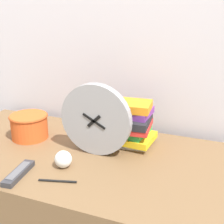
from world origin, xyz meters
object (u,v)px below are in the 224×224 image
Objects in this scene: basket at (29,125)px; desk_clock at (96,120)px; crumpled_paper_ball at (63,159)px; tv_remote at (19,173)px; pen at (58,181)px; book_stack at (128,124)px.

desk_clock is at bearing -4.86° from basket.
desk_clock is 0.20m from crumpled_paper_ball.
crumpled_paper_ball is (0.12, 0.11, 0.02)m from tv_remote.
basket is at bearing 138.26° from pen.
desk_clock is at bearing 54.32° from tv_remote.
desk_clock is at bearing 81.56° from pen.
desk_clock is 2.23× the size of pen.
tv_remote is at bearing -136.33° from crumpled_paper_ball.
crumpled_paper_ball reaches higher than tv_remote.
crumpled_paper_ball reaches higher than pen.
basket is at bearing 118.40° from tv_remote.
basket is (-0.44, -0.11, -0.03)m from book_stack.
pen is (-0.13, -0.38, -0.09)m from book_stack.
crumpled_paper_ball is at bearing -119.14° from book_stack.
desk_clock is 1.72× the size of basket.
book_stack reaches higher than crumpled_paper_ball.
tv_remote is (-0.19, -0.26, -0.14)m from desk_clock.
desk_clock is 0.36m from basket.
pen is at bearing -71.75° from crumpled_paper_ball.
book_stack is at bearing 56.64° from desk_clock.
desk_clock reaches higher than book_stack.
book_stack is 0.45m from basket.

